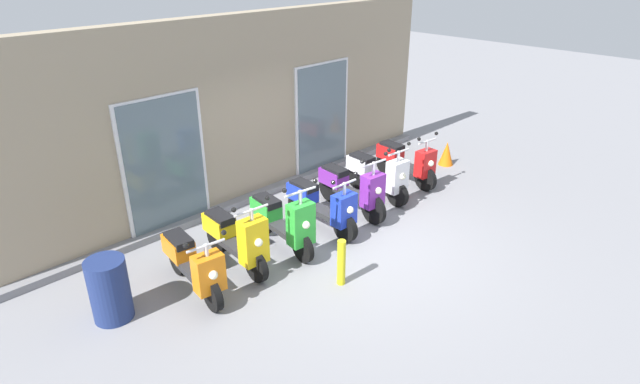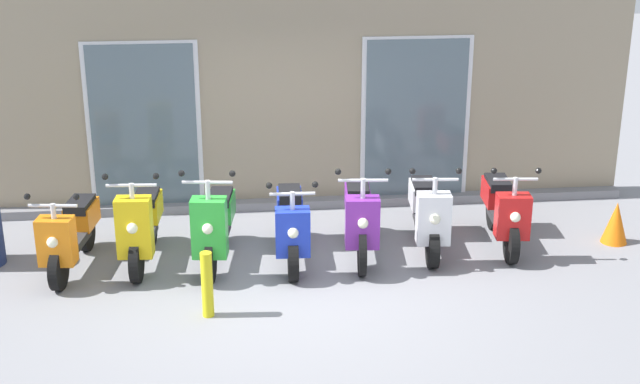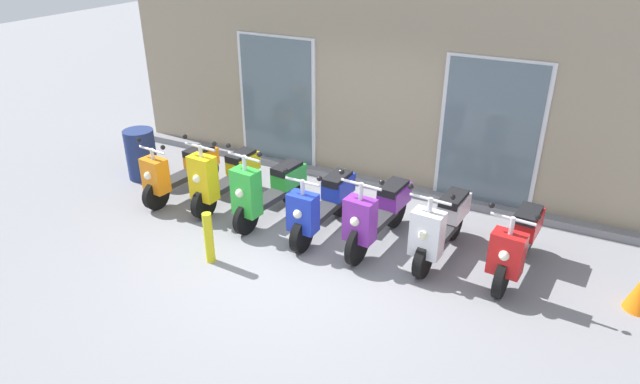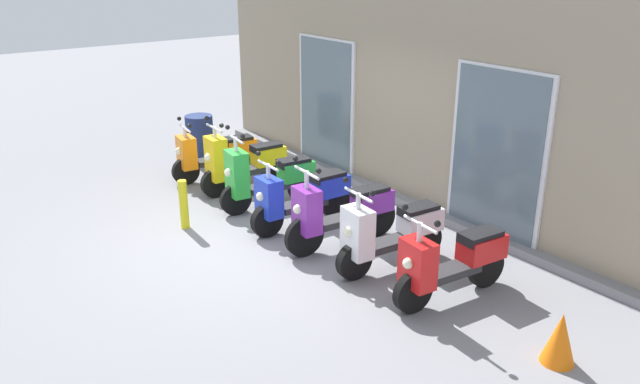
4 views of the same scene
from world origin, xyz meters
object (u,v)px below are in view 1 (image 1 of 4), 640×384
Objects in this scene: scooter_orange at (193,263)px; scooter_yellow at (236,238)px; scooter_white at (378,174)px; scooter_blue at (321,205)px; scooter_purple at (352,187)px; scooter_red at (406,161)px; trash_bin at (109,290)px; curb_bollard at (341,262)px; scooter_green at (283,220)px; traffic_cone at (447,153)px.

scooter_orange is 1.01× the size of scooter_yellow.
scooter_yellow reaches higher than scooter_white.
scooter_blue reaches higher than scooter_orange.
scooter_orange is 0.92× the size of scooter_purple.
scooter_orange is at bearing -178.11° from scooter_red.
scooter_purple is (3.31, 0.05, 0.05)m from scooter_orange.
scooter_purple is 1.97× the size of trash_bin.
scooter_yellow reaches higher than scooter_red.
scooter_red is 3.84m from curb_bollard.
scooter_green is 3.02× the size of traffic_cone.
scooter_yellow is at bearing -178.84° from scooter_white.
scooter_yellow is 0.85m from scooter_green.
curb_bollard reaches higher than traffic_cone.
trash_bin is (-2.61, 1.58, 0.08)m from curb_bollard.
scooter_red is at bearing -0.75° from trash_bin.
scooter_green is at bearing -177.70° from scooter_purple.
scooter_blue is 3.99m from traffic_cone.
curb_bollard is at bearing -93.48° from scooter_green.
scooter_purple is at bearing -174.23° from scooter_white.
scooter_white reaches higher than scooter_blue.
scooter_white reaches higher than traffic_cone.
scooter_purple is at bearing -179.10° from traffic_cone.
scooter_red reaches higher than traffic_cone.
traffic_cone is at bearing 1.35° from scooter_blue.
scooter_orange is at bearing -179.96° from scooter_blue.
scooter_orange reaches higher than trash_bin.
scooter_yellow reaches higher than curb_bollard.
traffic_cone is at bearing 1.39° from scooter_green.
scooter_green is 2.24× the size of curb_bollard.
scooter_purple reaches higher than scooter_red.
scooter_red is at bearing 3.68° from scooter_blue.
scooter_green reaches higher than scooter_white.
scooter_yellow reaches higher than trash_bin.
scooter_white is at bearing 1.80° from scooter_orange.
trash_bin is at bearing 179.25° from scooter_red.
scooter_orange is at bearing 139.40° from curb_bollard.
trash_bin is at bearing 178.85° from traffic_cone.
scooter_yellow is 3.35m from scooter_white.
trash_bin is (-1.07, 0.25, -0.02)m from scooter_orange.
traffic_cone is at bearing -1.15° from trash_bin.
scooter_red reaches higher than scooter_blue.
scooter_purple is 2.24m from curb_bollard.
scooter_red is at bearing 3.93° from scooter_purple.
scooter_green is at bearing -176.55° from scooter_white.
curb_bollard is (-4.93, -1.42, 0.09)m from traffic_cone.
scooter_purple is at bearing 2.30° from scooter_green.
scooter_blue is at bearing 1.54° from scooter_green.
scooter_green is 0.94× the size of scooter_purple.
traffic_cone is (6.48, 0.10, -0.18)m from scooter_orange.
trash_bin is at bearing 148.93° from curb_bollard.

